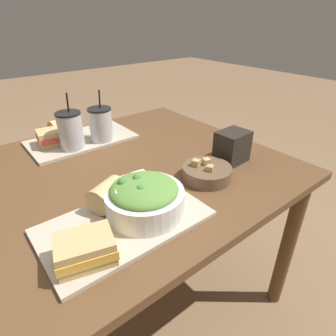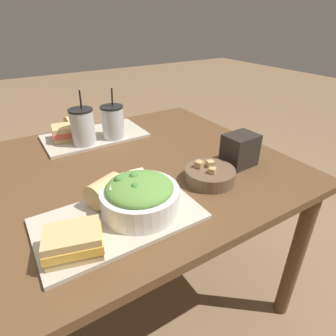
# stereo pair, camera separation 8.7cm
# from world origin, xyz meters

# --- Properties ---
(ground_plane) EXTENTS (12.00, 12.00, 0.00)m
(ground_plane) POSITION_xyz_m (0.00, 0.00, 0.00)
(ground_plane) COLOR #846647
(dining_table) EXTENTS (1.35, 1.02, 0.72)m
(dining_table) POSITION_xyz_m (0.00, 0.00, 0.63)
(dining_table) COLOR brown
(dining_table) RESTS_ON ground_plane
(tray_near) EXTENTS (0.45, 0.26, 0.01)m
(tray_near) POSITION_xyz_m (-0.07, -0.28, 0.72)
(tray_near) COLOR #BCB29E
(tray_near) RESTS_ON dining_table
(tray_far) EXTENTS (0.45, 0.26, 0.01)m
(tray_far) POSITION_xyz_m (0.08, 0.33, 0.72)
(tray_far) COLOR #BCB29E
(tray_far) RESTS_ON dining_table
(salad_bowl) EXTENTS (0.22, 0.22, 0.11)m
(salad_bowl) POSITION_xyz_m (0.00, -0.28, 0.78)
(salad_bowl) COLOR white
(salad_bowl) RESTS_ON tray_near
(soup_bowl) EXTENTS (0.17, 0.17, 0.07)m
(soup_bowl) POSITION_xyz_m (0.28, -0.25, 0.74)
(soup_bowl) COLOR brown
(soup_bowl) RESTS_ON dining_table
(sandwich_near) EXTENTS (0.15, 0.13, 0.06)m
(sandwich_near) POSITION_xyz_m (-0.21, -0.35, 0.76)
(sandwich_near) COLOR tan
(sandwich_near) RESTS_ON tray_near
(baguette_near) EXTENTS (0.13, 0.11, 0.08)m
(baguette_near) POSITION_xyz_m (-0.07, -0.20, 0.77)
(baguette_near) COLOR tan
(baguette_near) RESTS_ON tray_near
(sandwich_far) EXTENTS (0.14, 0.12, 0.06)m
(sandwich_far) POSITION_xyz_m (-0.04, 0.35, 0.76)
(sandwich_far) COLOR tan
(sandwich_far) RESTS_ON tray_far
(baguette_far) EXTENTS (0.10, 0.09, 0.08)m
(baguette_far) POSITION_xyz_m (0.02, 0.42, 0.77)
(baguette_far) COLOR tan
(baguette_far) RESTS_ON tray_far
(drink_cup_dark) EXTENTS (0.10, 0.10, 0.23)m
(drink_cup_dark) POSITION_xyz_m (0.01, 0.26, 0.80)
(drink_cup_dark) COLOR silver
(drink_cup_dark) RESTS_ON tray_far
(drink_cup_red) EXTENTS (0.10, 0.10, 0.22)m
(drink_cup_red) POSITION_xyz_m (0.14, 0.26, 0.80)
(drink_cup_red) COLOR silver
(drink_cup_red) RESTS_ON tray_far
(chip_bag) EXTENTS (0.12, 0.10, 0.12)m
(chip_bag) POSITION_xyz_m (0.45, -0.22, 0.78)
(chip_bag) COLOR #28231E
(chip_bag) RESTS_ON dining_table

